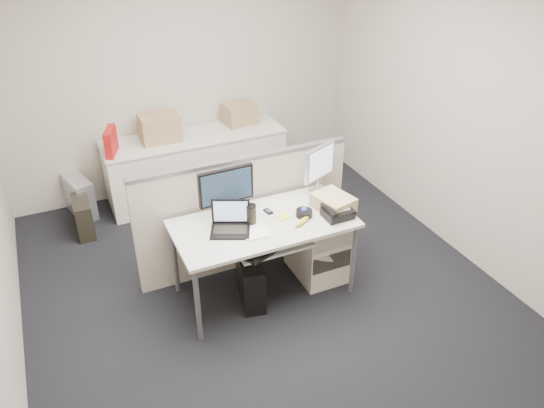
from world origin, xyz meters
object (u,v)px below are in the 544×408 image
desk (264,229)px  desk_phone (338,213)px  laptop (230,220)px  monitor_main (226,194)px

desk → desk_phone: (0.60, -0.18, 0.10)m
desk → laptop: laptop is taller
monitor_main → laptop: size_ratio=1.49×
desk → monitor_main: monitor_main is taller
monitor_main → desk: bearing=-37.9°
laptop → desk_phone: 0.92m
monitor_main → laptop: bearing=-106.1°
laptop → desk: bearing=28.0°
monitor_main → desk_phone: monitor_main is taller
monitor_main → laptop: (-0.05, -0.20, -0.12)m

